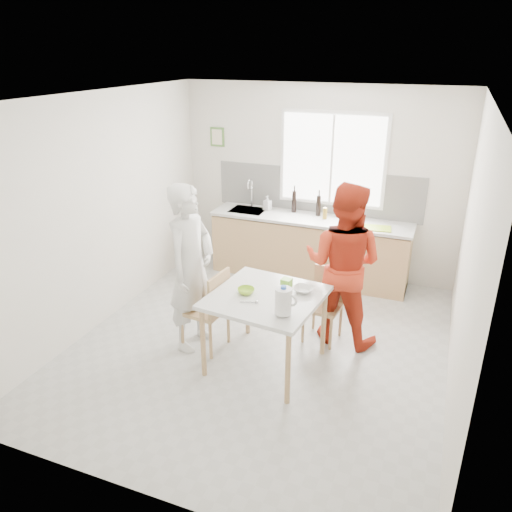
# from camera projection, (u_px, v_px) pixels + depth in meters

# --- Properties ---
(ground) EXTENTS (4.50, 4.50, 0.00)m
(ground) POSITION_uv_depth(u_px,v_px,m) (261.00, 344.00, 5.68)
(ground) COLOR #B7B7B2
(ground) RESTS_ON ground
(room_shell) EXTENTS (4.50, 4.50, 4.50)m
(room_shell) POSITION_uv_depth(u_px,v_px,m) (261.00, 206.00, 5.05)
(room_shell) COLOR silver
(room_shell) RESTS_ON ground
(window) EXTENTS (1.50, 0.06, 1.30)m
(window) POSITION_uv_depth(u_px,v_px,m) (332.00, 159.00, 6.87)
(window) COLOR white
(window) RESTS_ON room_shell
(backsplash) EXTENTS (3.00, 0.02, 0.65)m
(backsplash) POSITION_uv_depth(u_px,v_px,m) (317.00, 191.00, 7.13)
(backsplash) COLOR white
(backsplash) RESTS_ON room_shell
(picture_frame) EXTENTS (0.22, 0.03, 0.28)m
(picture_frame) POSITION_uv_depth(u_px,v_px,m) (217.00, 137.00, 7.39)
(picture_frame) COLOR #52813A
(picture_frame) RESTS_ON room_shell
(kitchen_counter) EXTENTS (2.84, 0.64, 1.37)m
(kitchen_counter) POSITION_uv_depth(u_px,v_px,m) (309.00, 250.00, 7.20)
(kitchen_counter) COLOR tan
(kitchen_counter) RESTS_ON ground
(dining_table) EXTENTS (1.17, 1.17, 0.82)m
(dining_table) POSITION_uv_depth(u_px,v_px,m) (266.00, 303.00, 5.05)
(dining_table) COLOR silver
(dining_table) RESTS_ON ground
(chair_left) EXTENTS (0.48, 0.48, 0.94)m
(chair_left) POSITION_uv_depth(u_px,v_px,m) (210.00, 307.00, 5.43)
(chair_left) COLOR tan
(chair_left) RESTS_ON ground
(chair_far) EXTENTS (0.43, 0.43, 0.84)m
(chair_far) POSITION_uv_depth(u_px,v_px,m) (325.00, 301.00, 5.67)
(chair_far) COLOR tan
(chair_far) RESTS_ON ground
(person_white) EXTENTS (0.52, 0.73, 1.87)m
(person_white) POSITION_uv_depth(u_px,v_px,m) (191.00, 268.00, 5.36)
(person_white) COLOR silver
(person_white) RESTS_ON ground
(person_red) EXTENTS (0.97, 0.80, 1.85)m
(person_red) POSITION_uv_depth(u_px,v_px,m) (343.00, 264.00, 5.47)
(person_red) COLOR red
(person_red) RESTS_ON ground
(bowl_green) EXTENTS (0.19, 0.19, 0.05)m
(bowl_green) POSITION_uv_depth(u_px,v_px,m) (246.00, 291.00, 5.06)
(bowl_green) COLOR #9CD230
(bowl_green) RESTS_ON dining_table
(bowl_white) EXTENTS (0.23, 0.23, 0.05)m
(bowl_white) POSITION_uv_depth(u_px,v_px,m) (303.00, 290.00, 5.09)
(bowl_white) COLOR silver
(bowl_white) RESTS_ON dining_table
(milk_jug) EXTENTS (0.22, 0.16, 0.28)m
(milk_jug) POSITION_uv_depth(u_px,v_px,m) (284.00, 301.00, 4.60)
(milk_jug) COLOR white
(milk_jug) RESTS_ON dining_table
(green_box) EXTENTS (0.11, 0.11, 0.09)m
(green_box) POSITION_uv_depth(u_px,v_px,m) (286.00, 283.00, 5.19)
(green_box) COLOR #70BF2C
(green_box) RESTS_ON dining_table
(spoon) EXTENTS (0.16, 0.05, 0.01)m
(spoon) POSITION_uv_depth(u_px,v_px,m) (248.00, 302.00, 4.87)
(spoon) COLOR #A5A5AA
(spoon) RESTS_ON dining_table
(cutting_board) EXTENTS (0.38, 0.30, 0.01)m
(cutting_board) POSITION_uv_depth(u_px,v_px,m) (378.00, 228.00, 6.57)
(cutting_board) COLOR #9BC02C
(cutting_board) RESTS_ON kitchen_counter
(wine_bottle_a) EXTENTS (0.07, 0.07, 0.32)m
(wine_bottle_a) POSITION_uv_depth(u_px,v_px,m) (294.00, 201.00, 7.17)
(wine_bottle_a) COLOR black
(wine_bottle_a) RESTS_ON kitchen_counter
(wine_bottle_b) EXTENTS (0.07, 0.07, 0.30)m
(wine_bottle_b) POSITION_uv_depth(u_px,v_px,m) (319.00, 206.00, 7.02)
(wine_bottle_b) COLOR black
(wine_bottle_b) RESTS_ON kitchen_counter
(jar_amber) EXTENTS (0.06, 0.06, 0.16)m
(jar_amber) POSITION_uv_depth(u_px,v_px,m) (325.00, 213.00, 6.91)
(jar_amber) COLOR olive
(jar_amber) RESTS_ON kitchen_counter
(soap_bottle) EXTENTS (0.11, 0.12, 0.21)m
(soap_bottle) POSITION_uv_depth(u_px,v_px,m) (267.00, 203.00, 7.29)
(soap_bottle) COLOR #999999
(soap_bottle) RESTS_ON kitchen_counter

